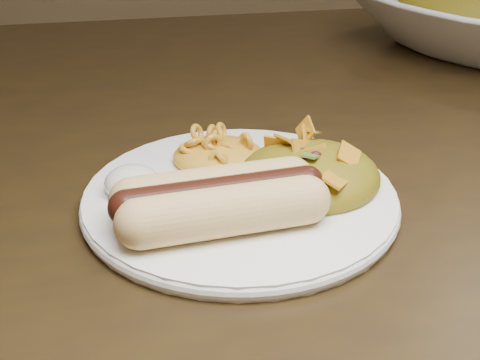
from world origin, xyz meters
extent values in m
cube|color=black|center=(0.00, 0.00, 0.73)|extent=(1.60, 0.90, 0.04)
cylinder|color=white|center=(-0.12, -0.12, 0.76)|extent=(0.24, 0.24, 0.01)
cylinder|color=#FFDC87|center=(-0.14, -0.18, 0.78)|extent=(0.12, 0.04, 0.03)
cylinder|color=#FFDC87|center=(-0.14, -0.15, 0.78)|extent=(0.12, 0.04, 0.03)
cylinder|color=#351C0F|center=(-0.14, -0.16, 0.78)|extent=(0.13, 0.04, 0.03)
ellipsoid|color=yellow|center=(-0.12, -0.07, 0.78)|extent=(0.09, 0.08, 0.03)
ellipsoid|color=white|center=(-0.19, -0.11, 0.77)|extent=(0.04, 0.04, 0.03)
ellipsoid|color=#9C5D08|center=(-0.06, -0.12, 0.78)|extent=(0.11, 0.10, 0.04)
cube|color=white|center=(-0.09, -0.07, 0.75)|extent=(0.07, 0.15, 0.00)
camera|label=1|loc=(-0.20, -0.55, 1.00)|focal=50.00mm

